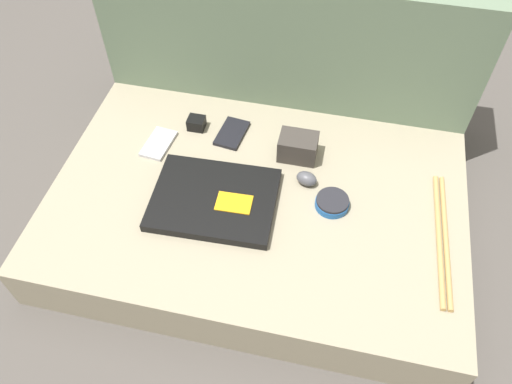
# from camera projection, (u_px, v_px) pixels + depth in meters

# --- Properties ---
(ground_plane) EXTENTS (8.00, 8.00, 0.00)m
(ground_plane) POSITION_uv_depth(u_px,v_px,m) (256.00, 229.00, 1.42)
(ground_plane) COLOR #4C4742
(couch_seat) EXTENTS (1.08, 0.71, 0.15)m
(couch_seat) POSITION_uv_depth(u_px,v_px,m) (256.00, 213.00, 1.36)
(couch_seat) COLOR gray
(couch_seat) RESTS_ON ground_plane
(couch_backrest) EXTENTS (1.08, 0.20, 0.54)m
(couch_backrest) POSITION_uv_depth(u_px,v_px,m) (289.00, 54.00, 1.48)
(couch_backrest) COLOR #60755B
(couch_backrest) RESTS_ON ground_plane
(laptop) EXTENTS (0.32, 0.26, 0.03)m
(laptop) POSITION_uv_depth(u_px,v_px,m) (214.00, 199.00, 1.28)
(laptop) COLOR black
(laptop) RESTS_ON couch_seat
(computer_mouse) EXTENTS (0.06, 0.05, 0.04)m
(computer_mouse) POSITION_uv_depth(u_px,v_px,m) (307.00, 179.00, 1.32)
(computer_mouse) COLOR #4C4C51
(computer_mouse) RESTS_ON couch_seat
(speaker_puck) EXTENTS (0.09, 0.09, 0.03)m
(speaker_puck) POSITION_uv_depth(u_px,v_px,m) (332.00, 203.00, 1.27)
(speaker_puck) COLOR #1E569E
(speaker_puck) RESTS_ON couch_seat
(phone_silver) EXTENTS (0.09, 0.12, 0.01)m
(phone_silver) POSITION_uv_depth(u_px,v_px,m) (232.00, 133.00, 1.44)
(phone_silver) COLOR black
(phone_silver) RESTS_ON couch_seat
(phone_black) EXTENTS (0.08, 0.12, 0.01)m
(phone_black) POSITION_uv_depth(u_px,v_px,m) (159.00, 144.00, 1.41)
(phone_black) COLOR #B7B7BC
(phone_black) RESTS_ON couch_seat
(camera_pouch) EXTENTS (0.10, 0.08, 0.07)m
(camera_pouch) POSITION_uv_depth(u_px,v_px,m) (298.00, 147.00, 1.36)
(camera_pouch) COLOR #38332D
(camera_pouch) RESTS_ON couch_seat
(charger_brick) EXTENTS (0.05, 0.04, 0.04)m
(charger_brick) POSITION_uv_depth(u_px,v_px,m) (196.00, 123.00, 1.45)
(charger_brick) COLOR black
(charger_brick) RESTS_ON couch_seat
(drumstick_pair) EXTENTS (0.04, 0.39, 0.01)m
(drumstick_pair) POSITION_uv_depth(u_px,v_px,m) (442.00, 238.00, 1.21)
(drumstick_pair) COLOR tan
(drumstick_pair) RESTS_ON couch_seat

